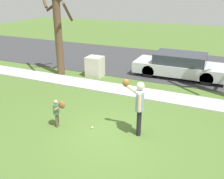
% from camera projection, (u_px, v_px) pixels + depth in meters
% --- Properties ---
extents(ground_plane, '(48.00, 48.00, 0.00)m').
position_uv_depth(ground_plane, '(145.00, 95.00, 11.22)').
color(ground_plane, '#4C6B2D').
extents(sidewalk_strip, '(36.00, 1.20, 0.06)m').
position_uv_depth(sidewalk_strip, '(146.00, 94.00, 11.30)').
color(sidewalk_strip, '#B2B2AD').
rests_on(sidewalk_strip, ground).
extents(road_surface, '(36.00, 6.80, 0.02)m').
position_uv_depth(road_surface, '(170.00, 65.00, 15.54)').
color(road_surface, '#38383A').
rests_on(road_surface, ground).
extents(person_adult, '(0.81, 0.61, 1.76)m').
position_uv_depth(person_adult, '(139.00, 103.00, 7.89)').
color(person_adult, black).
rests_on(person_adult, ground).
extents(person_child, '(0.51, 0.34, 1.03)m').
position_uv_depth(person_child, '(58.00, 109.00, 8.41)').
color(person_child, brown).
rests_on(person_child, ground).
extents(baseball, '(0.07, 0.07, 0.07)m').
position_uv_depth(baseball, '(92.00, 128.00, 8.56)').
color(baseball, white).
rests_on(baseball, ground).
extents(utility_cabinet, '(0.81, 0.76, 1.05)m').
position_uv_depth(utility_cabinet, '(95.00, 67.00, 13.43)').
color(utility_cabinet, beige).
rests_on(utility_cabinet, ground).
extents(street_tree_far, '(1.85, 1.88, 4.98)m').
position_uv_depth(street_tree_far, '(57.00, 24.00, 12.90)').
color(street_tree_far, brown).
rests_on(street_tree_far, ground).
extents(parked_sedan_silver, '(4.60, 1.80, 1.23)m').
position_uv_depth(parked_sedan_silver, '(180.00, 65.00, 13.31)').
color(parked_sedan_silver, silver).
rests_on(parked_sedan_silver, road_surface).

